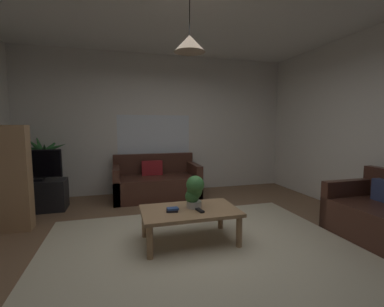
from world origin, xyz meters
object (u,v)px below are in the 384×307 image
(book_on_table_0, at_px, (172,211))
(tv, at_px, (34,165))
(tv_stand, at_px, (37,196))
(potted_palm_corner, at_px, (44,173))
(potted_plant_on_table, at_px, (194,191))
(coffee_table, at_px, (190,214))
(pendant_lamp, at_px, (190,43))
(remote_on_table_0, at_px, (200,210))
(book_on_table_1, at_px, (173,209))
(couch_under_window, at_px, (156,184))

(book_on_table_0, relative_size, tv, 0.16)
(tv_stand, height_order, potted_palm_corner, potted_palm_corner)
(book_on_table_0, relative_size, potted_palm_corner, 0.10)
(potted_plant_on_table, bearing_deg, potted_palm_corner, 133.81)
(coffee_table, height_order, pendant_lamp, pendant_lamp)
(tv, bearing_deg, remote_on_table_0, -40.31)
(book_on_table_1, xyz_separation_m, potted_plant_on_table, (0.28, 0.07, 0.17))
(tv, distance_m, pendant_lamp, 3.15)
(coffee_table, distance_m, remote_on_table_0, 0.15)
(tv, height_order, potted_palm_corner, potted_palm_corner)
(coffee_table, relative_size, book_on_table_0, 8.67)
(tv_stand, distance_m, tv, 0.51)
(tv_stand, bearing_deg, potted_palm_corner, 89.14)
(couch_under_window, distance_m, tv_stand, 2.01)
(potted_plant_on_table, bearing_deg, remote_on_table_0, -79.53)
(book_on_table_0, xyz_separation_m, pendant_lamp, (0.22, 0.03, 1.89))
(tv, bearing_deg, pendant_lamp, -40.00)
(potted_plant_on_table, bearing_deg, tv_stand, 141.16)
(tv, bearing_deg, potted_palm_corner, 89.18)
(pendant_lamp, bearing_deg, book_on_table_0, -172.64)
(book_on_table_1, xyz_separation_m, pendant_lamp, (0.21, 0.03, 1.86))
(couch_under_window, relative_size, coffee_table, 1.41)
(tv_stand, bearing_deg, couch_under_window, 7.59)
(book_on_table_1, height_order, tv, tv)
(potted_plant_on_table, bearing_deg, pendant_lamp, -148.96)
(couch_under_window, height_order, book_on_table_1, couch_under_window)
(book_on_table_1, relative_size, tv, 0.16)
(potted_plant_on_table, distance_m, potted_palm_corner, 3.13)
(book_on_table_1, xyz_separation_m, remote_on_table_0, (0.30, -0.07, -0.02))
(book_on_table_1, distance_m, tv, 2.63)
(pendant_lamp, bearing_deg, couch_under_window, 93.05)
(coffee_table, bearing_deg, tv_stand, 139.65)
(book_on_table_0, height_order, potted_plant_on_table, potted_plant_on_table)
(tv_stand, height_order, tv, tv)
(couch_under_window, xyz_separation_m, book_on_table_1, (-0.10, -2.08, 0.16))
(coffee_table, bearing_deg, pendant_lamp, 158.20)
(tv_stand, bearing_deg, potted_plant_on_table, -38.84)
(tv, bearing_deg, book_on_table_0, -43.60)
(remote_on_table_0, bearing_deg, book_on_table_0, 157.64)
(remote_on_table_0, bearing_deg, book_on_table_1, 156.88)
(tv_stand, bearing_deg, remote_on_table_0, -40.64)
(potted_palm_corner, bearing_deg, book_on_table_0, -51.07)
(book_on_table_1, relative_size, potted_plant_on_table, 0.32)
(coffee_table, xyz_separation_m, book_on_table_1, (-0.21, -0.03, 0.09))
(couch_under_window, height_order, pendant_lamp, pendant_lamp)
(couch_under_window, distance_m, tv, 2.07)
(book_on_table_1, distance_m, potted_plant_on_table, 0.33)
(couch_under_window, distance_m, book_on_table_0, 2.09)
(tv, bearing_deg, potted_plant_on_table, -38.49)
(tv_stand, relative_size, pendant_lamp, 1.46)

